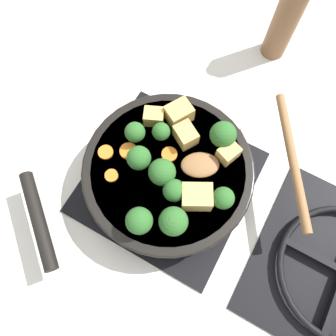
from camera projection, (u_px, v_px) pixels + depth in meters
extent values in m
plane|color=silver|center=(168.00, 182.00, 0.66)|extent=(2.40, 2.40, 0.00)
cube|color=black|center=(168.00, 181.00, 0.66)|extent=(0.31, 0.31, 0.01)
torus|color=black|center=(168.00, 179.00, 0.64)|extent=(0.24, 0.24, 0.01)
cube|color=black|center=(168.00, 179.00, 0.64)|extent=(0.01, 0.23, 0.01)
cube|color=black|center=(168.00, 179.00, 0.64)|extent=(0.23, 0.01, 0.01)
cylinder|color=black|center=(168.00, 173.00, 0.61)|extent=(0.30, 0.30, 0.06)
cylinder|color=#5B3316|center=(168.00, 172.00, 0.60)|extent=(0.28, 0.28, 0.05)
torus|color=black|center=(168.00, 169.00, 0.59)|extent=(0.31, 0.31, 0.01)
cylinder|color=black|center=(38.00, 220.00, 0.56)|extent=(0.13, 0.15, 0.02)
ellipsoid|color=olive|center=(200.00, 165.00, 0.58)|extent=(0.08, 0.08, 0.01)
cylinder|color=olive|center=(293.00, 160.00, 0.58)|extent=(0.23, 0.15, 0.02)
cube|color=tan|center=(184.00, 134.00, 0.59)|extent=(0.05, 0.05, 0.03)
cube|color=tan|center=(228.00, 153.00, 0.58)|extent=(0.04, 0.04, 0.03)
cube|color=tan|center=(179.00, 113.00, 0.60)|extent=(0.06, 0.05, 0.04)
cube|color=tan|center=(154.00, 117.00, 0.60)|extent=(0.04, 0.04, 0.03)
cube|color=tan|center=(197.00, 197.00, 0.54)|extent=(0.06, 0.06, 0.04)
cylinder|color=#709956|center=(136.00, 137.00, 0.60)|extent=(0.01, 0.01, 0.01)
sphere|color=#2D6628|center=(135.00, 132.00, 0.58)|extent=(0.04, 0.04, 0.04)
cylinder|color=#709956|center=(173.00, 224.00, 0.54)|extent=(0.01, 0.01, 0.01)
sphere|color=#2D6628|center=(173.00, 221.00, 0.52)|extent=(0.05, 0.05, 0.05)
cylinder|color=#709956|center=(140.00, 223.00, 0.54)|extent=(0.01, 0.01, 0.01)
sphere|color=#2D6628|center=(139.00, 221.00, 0.52)|extent=(0.04, 0.04, 0.04)
cylinder|color=#709956|center=(221.00, 201.00, 0.55)|extent=(0.01, 0.01, 0.01)
sphere|color=#2D6628|center=(223.00, 198.00, 0.54)|extent=(0.04, 0.04, 0.04)
cylinder|color=#709956|center=(162.00, 176.00, 0.57)|extent=(0.01, 0.01, 0.01)
sphere|color=#2D6628|center=(161.00, 172.00, 0.55)|extent=(0.05, 0.05, 0.05)
cylinder|color=#709956|center=(161.00, 136.00, 0.60)|extent=(0.01, 0.01, 0.01)
sphere|color=#2D6628|center=(161.00, 132.00, 0.58)|extent=(0.03, 0.03, 0.03)
cylinder|color=#709956|center=(221.00, 140.00, 0.59)|extent=(0.01, 0.01, 0.01)
sphere|color=#2D6628|center=(223.00, 135.00, 0.57)|extent=(0.05, 0.05, 0.05)
cylinder|color=#709956|center=(140.00, 163.00, 0.58)|extent=(0.01, 0.01, 0.01)
sphere|color=#2D6628|center=(139.00, 158.00, 0.56)|extent=(0.04, 0.04, 0.04)
cylinder|color=#709956|center=(174.00, 194.00, 0.56)|extent=(0.01, 0.01, 0.01)
sphere|color=#2D6628|center=(174.00, 190.00, 0.54)|extent=(0.04, 0.04, 0.04)
cylinder|color=orange|center=(111.00, 176.00, 0.57)|extent=(0.02, 0.02, 0.01)
cylinder|color=orange|center=(106.00, 152.00, 0.59)|extent=(0.03, 0.03, 0.01)
cylinder|color=orange|center=(129.00, 151.00, 0.59)|extent=(0.03, 0.03, 0.01)
cylinder|color=orange|center=(169.00, 154.00, 0.59)|extent=(0.03, 0.03, 0.01)
cylinder|color=brown|center=(284.00, 23.00, 0.69)|extent=(0.05, 0.05, 0.17)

